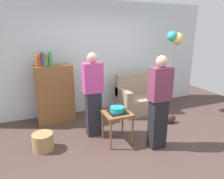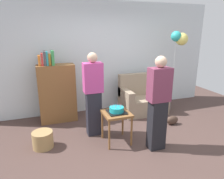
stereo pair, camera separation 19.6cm
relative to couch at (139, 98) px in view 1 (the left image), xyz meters
name	(u,v)px [view 1 (the left image)]	position (x,y,z in m)	size (l,w,h in m)	color
ground_plane	(136,146)	(-0.88, -1.46, -0.34)	(8.00, 8.00, 0.00)	#4C3833
wall_back	(99,58)	(-0.88, 0.59, 1.01)	(6.00, 0.10, 2.70)	silver
couch	(139,98)	(0.00, 0.00, 0.00)	(1.10, 0.70, 0.96)	gray
bookshelf	(54,93)	(-2.07, 0.15, 0.34)	(0.80, 0.36, 1.60)	brown
side_table	(117,117)	(-1.13, -1.18, 0.16)	(0.48, 0.48, 0.59)	brown
birthday_cake	(117,110)	(-1.13, -1.18, 0.30)	(0.32, 0.32, 0.17)	black
person_blowing_candles	(93,95)	(-1.45, -0.74, 0.49)	(0.36, 0.22, 1.63)	#23232D
person_holding_cake	(159,103)	(-0.55, -1.60, 0.49)	(0.36, 0.22, 1.63)	black
wicker_basket	(43,142)	(-2.44, -0.93, -0.19)	(0.36, 0.36, 0.30)	#A88451
handbag	(170,119)	(0.29, -0.90, -0.24)	(0.28, 0.14, 0.20)	#473328
balloon_bunch	(176,38)	(0.78, -0.26, 1.50)	(0.41, 0.29, 2.00)	silver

